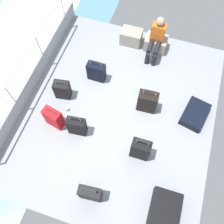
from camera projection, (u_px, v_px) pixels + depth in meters
name	position (u px, v px, depth m)	size (l,w,h in m)	color
ground_plane	(118.00, 111.00, 5.77)	(4.40, 5.20, 0.06)	gray
gunwale_port	(32.00, 82.00, 5.84)	(0.06, 5.20, 0.45)	gray
railing_port	(25.00, 68.00, 5.34)	(0.04, 4.20, 1.02)	silver
cargo_crate_0	(131.00, 37.00, 6.50)	(0.58, 0.39, 0.40)	gray
cargo_crate_1	(156.00, 43.00, 6.42)	(0.60, 0.41, 0.37)	#9E9989
passenger_seated	(156.00, 38.00, 6.01)	(0.34, 0.66, 1.07)	orange
suitcase_0	(147.00, 102.00, 5.52)	(0.45, 0.27, 0.78)	black
suitcase_1	(54.00, 118.00, 5.36)	(0.43, 0.30, 0.69)	red
suitcase_2	(90.00, 193.00, 4.65)	(0.44, 0.22, 0.74)	black
suitcase_3	(140.00, 149.00, 5.00)	(0.39, 0.24, 0.84)	black
suitcase_4	(96.00, 72.00, 5.93)	(0.43, 0.22, 0.67)	black
suitcase_5	(164.00, 212.00, 4.64)	(0.57, 0.82, 0.27)	black
suitcase_6	(62.00, 90.00, 5.71)	(0.38, 0.28, 0.60)	black
suitcase_7	(77.00, 126.00, 5.27)	(0.41, 0.23, 0.76)	black
suitcase_8	(195.00, 114.00, 5.59)	(0.64, 0.81, 0.21)	black
paper_cup	(67.00, 109.00, 5.71)	(0.08, 0.08, 0.10)	white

